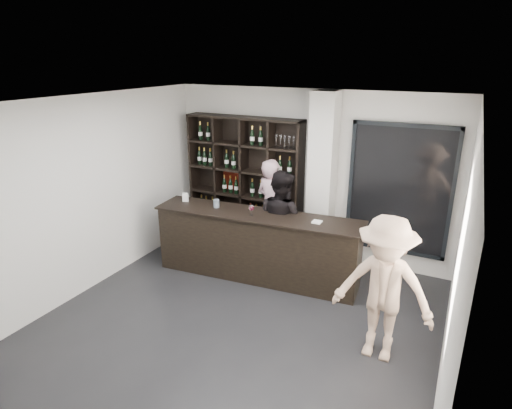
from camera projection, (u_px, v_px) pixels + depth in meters
The scene contains 12 objects.
floor at pixel (230, 332), 5.57m from camera, with size 5.00×5.50×0.01m, color black.
wine_shelf at pixel (244, 183), 7.83m from camera, with size 2.20×0.35×2.40m, color black, non-canonical shape.
structural_column at pixel (322, 181), 7.03m from camera, with size 0.40×0.40×2.90m, color silver.
glass_panel at pixel (399, 190), 6.73m from camera, with size 1.60×0.08×2.10m.
tasting_counter at pixel (257, 246), 6.79m from camera, with size 3.30×0.68×1.09m.
taster_pink at pixel (271, 207), 7.54m from camera, with size 0.64×0.42×1.74m, color beige.
taster_black at pixel (281, 222), 6.89m from camera, with size 0.84×0.65×1.72m, color black.
customer at pixel (384, 289), 4.86m from camera, with size 1.15×0.66×1.78m, color tan.
wine_glass at pixel (251, 209), 6.51m from camera, with size 0.08×0.08×0.20m, color white, non-canonical shape.
spit_cup at pixel (216, 203), 6.88m from camera, with size 0.10×0.10×0.13m, color silver.
napkin_stack at pixel (317, 222), 6.26m from camera, with size 0.13×0.13×0.02m, color white.
card_stand at pixel (185, 197), 7.16m from camera, with size 0.10×0.05×0.14m, color white.
Camera 1 is at (2.42, -4.06, 3.40)m, focal length 30.00 mm.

